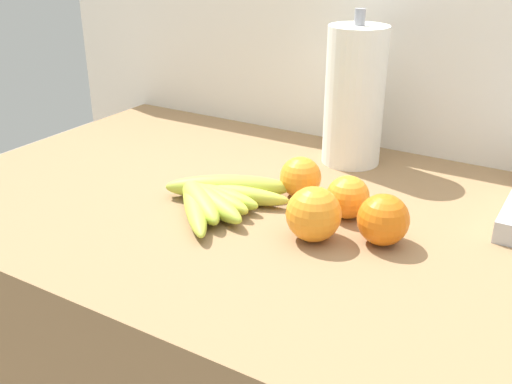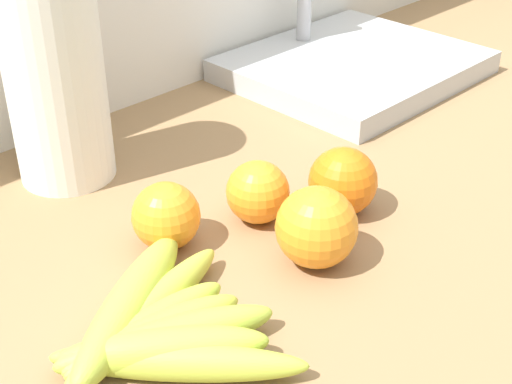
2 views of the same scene
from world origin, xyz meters
name	(u,v)px [view 2 (image 2 of 2)]	position (x,y,z in m)	size (l,w,h in m)	color
wall_back	(177,192)	(0.00, 0.40, 0.65)	(2.22, 0.06, 1.30)	silver
banana_bunch	(154,330)	(-0.39, -0.05, 0.87)	(0.22, 0.25, 0.04)	#B3C73F
orange_far_right	(316,227)	(-0.19, -0.07, 0.90)	(0.08, 0.08, 0.08)	orange
orange_back_right	(258,192)	(-0.18, 0.03, 0.89)	(0.07, 0.07, 0.07)	orange
orange_front	(343,181)	(-0.10, -0.03, 0.89)	(0.08, 0.08, 0.08)	orange
orange_back_left	(166,216)	(-0.28, 0.06, 0.89)	(0.07, 0.07, 0.07)	orange
paper_towel_roll	(54,72)	(-0.27, 0.26, 0.99)	(0.11, 0.11, 0.30)	white
sink_basin	(353,64)	(0.22, 0.22, 0.87)	(0.36, 0.31, 0.19)	#B7BABF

